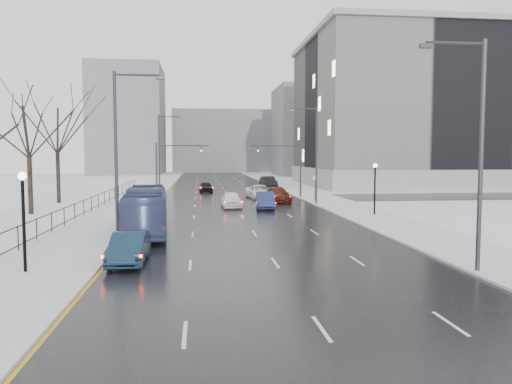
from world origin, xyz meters
name	(u,v)px	position (x,y,z in m)	size (l,w,h in m)	color
road	(225,191)	(0.00, 60.00, 0.02)	(16.00, 150.00, 0.04)	black
cross_road	(230,199)	(0.00, 48.00, 0.02)	(130.00, 10.00, 0.04)	black
sidewalk_left	(149,191)	(-10.50, 60.00, 0.08)	(5.00, 150.00, 0.16)	silver
sidewalk_right	(298,190)	(10.50, 60.00, 0.08)	(5.00, 150.00, 0.16)	silver
park_strip	(78,192)	(-20.00, 60.00, 0.06)	(14.00, 150.00, 0.12)	white
tree_park_d	(31,215)	(-17.80, 34.00, 0.00)	(8.75, 8.75, 12.50)	black
tree_park_e	(59,204)	(-18.20, 44.00, 0.00)	(9.45, 9.45, 13.50)	black
iron_fence	(78,209)	(-13.00, 30.00, 0.91)	(0.06, 70.00, 1.30)	black
streetlight_r_near	(476,144)	(8.17, 10.00, 5.62)	(2.95, 0.25, 10.00)	#2D2D33
streetlight_r_mid	(314,150)	(8.17, 40.00, 5.62)	(2.95, 0.25, 10.00)	#2D2D33
streetlight_l_near	(120,147)	(-8.17, 20.00, 5.62)	(2.95, 0.25, 10.00)	#2D2D33
streetlight_l_far	(161,151)	(-8.17, 52.00, 5.62)	(2.95, 0.25, 10.00)	#2D2D33
lamppost_l	(23,207)	(-11.00, 12.00, 2.94)	(0.36, 0.36, 4.28)	black
lamppost_r_mid	(375,181)	(11.00, 30.00, 2.94)	(0.36, 0.36, 4.28)	black
mast_signal_right	(292,164)	(7.33, 48.00, 4.11)	(6.10, 0.33, 6.50)	#2D2D33
mast_signal_left	(166,164)	(-7.33, 48.00, 4.11)	(6.10, 0.33, 6.50)	#2D2D33
no_uturn_sign	(315,180)	(9.20, 44.00, 2.30)	(0.60, 0.06, 2.70)	#2D2D33
civic_building	(425,119)	(35.00, 72.00, 11.21)	(41.00, 31.00, 24.80)	gray
bldg_far_right	(323,132)	(28.00, 115.00, 11.00)	(24.00, 20.00, 22.00)	slate
bldg_far_left	(128,121)	(-22.00, 125.00, 14.00)	(18.00, 22.00, 28.00)	slate
bldg_far_center	(224,142)	(4.00, 140.00, 9.00)	(30.00, 18.00, 18.00)	slate
sedan_left_near	(129,248)	(-6.87, 13.70, 0.77)	(1.55, 4.44, 1.46)	#142B3D
bus	(146,210)	(-7.00, 22.76, 1.55)	(2.54, 10.85, 3.02)	#3A4572
sedan_center_near	(231,200)	(-0.50, 37.86, 0.82)	(1.85, 4.59, 1.56)	white
sedan_right_near	(265,200)	(2.63, 36.50, 0.84)	(1.69, 4.85, 1.60)	navy
sedan_right_cross	(260,192)	(3.50, 47.66, 0.82)	(2.60, 5.64, 1.57)	white
sedan_right_far	(278,195)	(4.91, 43.10, 0.82)	(2.18, 5.35, 1.55)	#43150B
sedan_center_far	(206,187)	(-2.66, 58.27, 0.76)	(1.71, 4.24, 1.44)	black
sedan_right_distant	(268,182)	(7.20, 67.15, 0.90)	(1.81, 5.19, 1.71)	black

